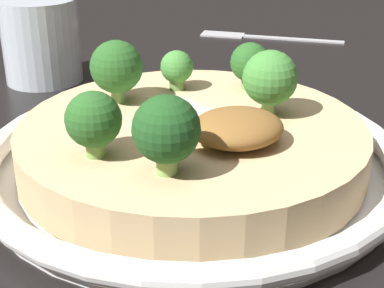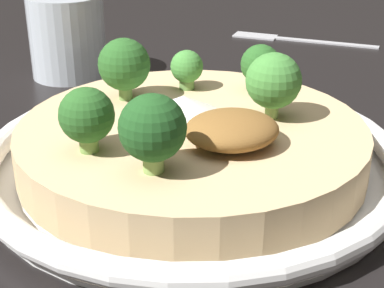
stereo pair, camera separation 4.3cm
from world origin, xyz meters
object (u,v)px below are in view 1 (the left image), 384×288
risotto_bowl (192,151)px  broccoli_front_left (250,63)px  broccoli_left (270,79)px  broccoli_front (177,68)px  fork_utensil (255,36)px  drinking_glass (41,40)px  broccoli_back (166,131)px  broccoli_back_right (93,121)px  broccoli_front_right (116,68)px

risotto_bowl → broccoli_front_left: (-0.07, -0.05, 0.04)m
broccoli_left → broccoli_front: (0.04, -0.08, -0.01)m
risotto_bowl → fork_utensil: risotto_bowl is taller
broccoli_front → drinking_glass: bearing=-67.9°
risotto_bowl → broccoli_back: 0.09m
broccoli_back_right → broccoli_back: broccoli_back is taller
broccoli_front → broccoli_front_left: bearing=156.8°
broccoli_front → drinking_glass: drinking_glass is taller
broccoli_back_right → broccoli_front: bearing=-135.5°
broccoli_back → broccoli_front_right: size_ratio=1.00×
fork_utensil → broccoli_back_right: bearing=86.2°
risotto_bowl → broccoli_left: 0.08m
broccoli_back → broccoli_front_left: 0.16m
broccoli_back_right → broccoli_front_left: size_ratio=1.11×
broccoli_left → broccoli_front_left: broccoli_left is taller
risotto_bowl → broccoli_back_right: broccoli_back_right is taller
fork_utensil → drinking_glass: bearing=50.5°
broccoli_front_right → broccoli_front: broccoli_front_right is taller
broccoli_front → drinking_glass: 0.20m
broccoli_front_right → broccoli_front_left: bearing=172.0°
broccoli_left → drinking_glass: (0.12, -0.26, -0.02)m
drinking_glass → risotto_bowl: bearing=102.2°
broccoli_back_right → broccoli_front_right: (-0.04, -0.09, 0.00)m
broccoli_front_right → broccoli_left: same height
risotto_bowl → broccoli_left: size_ratio=6.36×
drinking_glass → broccoli_back_right: bearing=85.7°
risotto_bowl → broccoli_front: bearing=-104.8°
broccoli_back → broccoli_front: broccoli_back is taller
broccoli_front → fork_utensil: (-0.22, -0.25, -0.05)m
broccoli_back_right → fork_utensil: (-0.31, -0.34, -0.06)m
broccoli_left → broccoli_back: bearing=28.2°
broccoli_back_right → fork_utensil: size_ratio=0.27×
broccoli_left → fork_utensil: broccoli_left is taller
broccoli_front → fork_utensil: broccoli_front is taller
broccoli_back → fork_utensil: (-0.28, -0.38, -0.06)m
broccoli_front → broccoli_left: bearing=116.9°
broccoli_back → broccoli_front_left: bearing=-136.9°
broccoli_back → fork_utensil: 0.48m
broccoli_back → broccoli_front: bearing=-115.3°
risotto_bowl → broccoli_back_right: 0.09m
drinking_glass → fork_utensil: drinking_glass is taller
broccoli_front → broccoli_front_right: bearing=8.8°
broccoli_front_left → fork_utensil: bearing=-121.2°
broccoli_back_right → broccoli_front_right: 0.10m
broccoli_front → fork_utensil: 0.33m
broccoli_front_left → drinking_glass: drinking_glass is taller
drinking_glass → fork_utensil: size_ratio=0.54×
broccoli_back_right → broccoli_front_right: size_ratio=0.88×
broccoli_front_left → broccoli_left: bearing=75.0°
broccoli_back → fork_utensil: broccoli_back is taller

